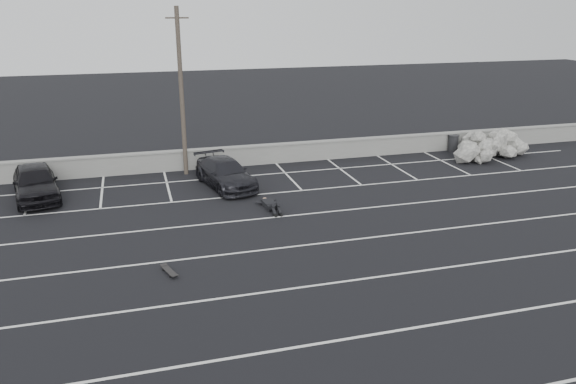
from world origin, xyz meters
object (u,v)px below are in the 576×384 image
object	(u,v)px
riprap_pile	(490,148)
car_right	(225,173)
person	(269,201)
skateboard	(169,271)
utility_pole	(181,93)
trash_bin	(453,143)
car_left	(35,182)

from	to	relation	value
riprap_pile	car_right	bearing A→B (deg)	-175.04
person	skateboard	size ratio (longest dim) A/B	2.86
car_right	utility_pole	size ratio (longest dim) A/B	0.55
trash_bin	car_right	bearing A→B (deg)	-168.01
riprap_pile	person	distance (m)	14.86
car_left	person	bearing A→B (deg)	-32.86
utility_pole	trash_bin	distance (m)	16.06
trash_bin	riprap_pile	size ratio (longest dim) A/B	0.19
car_right	riprap_pile	xyz separation A→B (m)	(15.40, 1.34, -0.15)
car_right	trash_bin	world-z (taller)	car_right
utility_pole	skateboard	size ratio (longest dim) A/B	9.19
skateboard	trash_bin	bearing A→B (deg)	15.34
utility_pole	riprap_pile	world-z (taller)	utility_pole
riprap_pile	skateboard	size ratio (longest dim) A/B	5.79
car_left	utility_pole	size ratio (longest dim) A/B	0.55
person	skateboard	bearing A→B (deg)	-136.46
car_left	riprap_pile	world-z (taller)	car_left
utility_pole	car_right	bearing A→B (deg)	-58.20
car_left	utility_pole	xyz separation A→B (m)	(6.83, 2.02, 3.39)
car_right	utility_pole	xyz separation A→B (m)	(-1.60, 2.58, 3.50)
car_right	person	bearing A→B (deg)	-81.80
utility_pole	person	size ratio (longest dim) A/B	3.21
trash_bin	riprap_pile	xyz separation A→B (m)	(1.36, -1.64, 0.00)
trash_bin	riprap_pile	bearing A→B (deg)	-50.40
utility_pole	person	bearing A→B (deg)	-63.97
trash_bin	skateboard	distance (m)	20.84
riprap_pile	skateboard	distance (m)	21.17
utility_pole	trash_bin	xyz separation A→B (m)	(15.64, 0.40, -3.65)
car_left	riprap_pile	size ratio (longest dim) A/B	0.87
car_left	utility_pole	world-z (taller)	utility_pole
car_left	car_right	bearing A→B (deg)	-14.84
riprap_pile	skateboard	bearing A→B (deg)	-152.16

